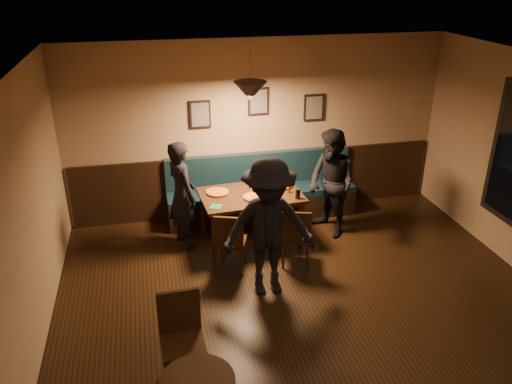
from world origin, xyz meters
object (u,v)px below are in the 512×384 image
(diner_front, at_px, (269,228))
(diner_right, at_px, (331,184))
(chair_near_left, at_px, (231,240))
(cafe_chair_far, at_px, (183,343))
(diner_left, at_px, (182,195))
(tabasco_bottle, at_px, (289,188))
(soda_glass, at_px, (298,194))
(dining_table, at_px, (251,218))
(chair_near_right, at_px, (296,235))
(booth_bench, at_px, (262,189))

(diner_front, bearing_deg, diner_right, 45.37)
(chair_near_left, relative_size, cafe_chair_far, 0.92)
(diner_left, relative_size, tabasco_bottle, 11.91)
(diner_front, height_order, soda_glass, diner_front)
(soda_glass, bearing_deg, tabasco_bottle, 104.41)
(chair_near_left, relative_size, diner_right, 0.53)
(dining_table, distance_m, tabasco_bottle, 0.72)
(chair_near_right, bearing_deg, diner_left, 166.72)
(diner_left, bearing_deg, tabasco_bottle, -118.68)
(dining_table, distance_m, chair_near_right, 0.87)
(chair_near_right, xyz_separation_m, tabasco_bottle, (0.08, 0.65, 0.40))
(chair_near_right, bearing_deg, tabasco_bottle, 100.01)
(chair_near_left, xyz_separation_m, tabasco_bottle, (0.97, 0.61, 0.40))
(chair_near_left, distance_m, diner_front, 0.83)
(dining_table, distance_m, chair_near_left, 0.80)
(chair_near_left, distance_m, chair_near_right, 0.89)
(tabasco_bottle, bearing_deg, dining_table, 171.99)
(booth_bench, height_order, cafe_chair_far, booth_bench)
(diner_right, xyz_separation_m, cafe_chair_far, (-2.43, -2.57, -0.34))
(diner_right, bearing_deg, chair_near_right, -65.27)
(diner_left, xyz_separation_m, soda_glass, (1.58, -0.42, 0.05))
(chair_near_left, bearing_deg, diner_left, 143.89)
(booth_bench, xyz_separation_m, tabasco_bottle, (0.22, -0.80, 0.33))
(dining_table, bearing_deg, diner_right, -5.02)
(chair_near_left, relative_size, chair_near_right, 1.01)
(chair_near_left, xyz_separation_m, soda_glass, (1.03, 0.39, 0.41))
(diner_right, height_order, tabasco_bottle, diner_right)
(soda_glass, relative_size, cafe_chair_far, 0.16)
(booth_bench, distance_m, soda_glass, 1.11)
(chair_near_left, height_order, tabasco_bottle, tabasco_bottle)
(chair_near_right, relative_size, tabasco_bottle, 6.45)
(chair_near_right, bearing_deg, dining_table, 140.09)
(diner_left, bearing_deg, diner_front, -168.06)
(chair_near_right, distance_m, soda_glass, 0.61)
(booth_bench, bearing_deg, diner_front, -101.02)
(soda_glass, height_order, tabasco_bottle, soda_glass)
(diner_front, xyz_separation_m, tabasco_bottle, (0.61, 1.20, -0.06))
(cafe_chair_far, bearing_deg, diner_front, -133.89)
(booth_bench, height_order, diner_right, diner_right)
(soda_glass, bearing_deg, dining_table, 153.94)
(booth_bench, bearing_deg, tabasco_bottle, -74.82)
(chair_near_left, height_order, chair_near_right, chair_near_left)
(diner_front, bearing_deg, dining_table, 88.15)
(chair_near_right, relative_size, diner_right, 0.53)
(chair_near_left, bearing_deg, dining_table, 78.09)
(booth_bench, xyz_separation_m, chair_near_right, (0.13, -1.45, -0.07))
(dining_table, bearing_deg, tabasco_bottle, -12.24)
(booth_bench, relative_size, chair_near_left, 3.45)
(soda_glass, distance_m, cafe_chair_far, 2.95)
(diner_right, height_order, cafe_chair_far, diner_right)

